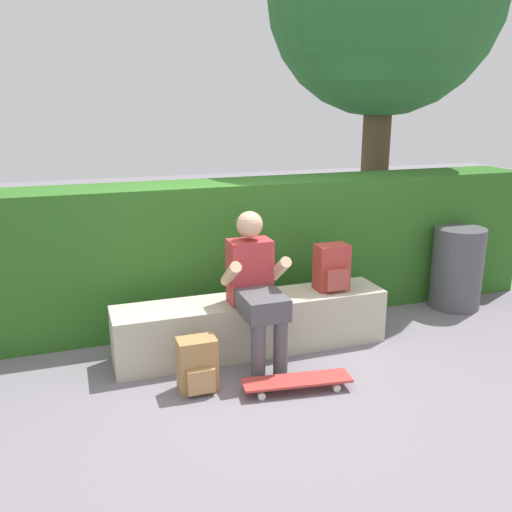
# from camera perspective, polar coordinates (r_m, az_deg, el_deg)

# --- Properties ---
(ground_plane) EXTENTS (24.00, 24.00, 0.00)m
(ground_plane) POSITION_cam_1_polar(r_m,az_deg,el_deg) (4.36, 1.55, -12.05)
(ground_plane) COLOR slate
(bench_main) EXTENTS (2.30, 0.44, 0.46)m
(bench_main) POSITION_cam_1_polar(r_m,az_deg,el_deg) (4.63, -0.35, -7.13)
(bench_main) COLOR #B9B49D
(bench_main) RESTS_ON ground
(person_skater) EXTENTS (0.49, 0.62, 1.21)m
(person_skater) POSITION_cam_1_polar(r_m,az_deg,el_deg) (4.28, -0.03, -2.98)
(person_skater) COLOR #B73338
(person_skater) RESTS_ON ground
(skateboard_near_person) EXTENTS (0.82, 0.30, 0.09)m
(skateboard_near_person) POSITION_cam_1_polar(r_m,az_deg,el_deg) (4.10, 4.29, -12.86)
(skateboard_near_person) COLOR #BC3833
(skateboard_near_person) RESTS_ON ground
(backpack_on_bench) EXTENTS (0.28, 0.23, 0.40)m
(backpack_on_bench) POSITION_cam_1_polar(r_m,az_deg,el_deg) (4.75, 7.92, -1.26)
(backpack_on_bench) COLOR #B23833
(backpack_on_bench) RESTS_ON bench_main
(backpack_on_ground) EXTENTS (0.28, 0.23, 0.40)m
(backpack_on_ground) POSITION_cam_1_polar(r_m,az_deg,el_deg) (4.06, -6.11, -11.29)
(backpack_on_ground) COLOR #A37A47
(backpack_on_ground) RESTS_ON ground
(hedge_row) EXTENTS (6.10, 0.60, 1.33)m
(hedge_row) POSITION_cam_1_polar(r_m,az_deg,el_deg) (5.26, -1.38, 0.64)
(hedge_row) COLOR #2C631F
(hedge_row) RESTS_ON ground
(trash_bin) EXTENTS (0.51, 0.51, 0.83)m
(trash_bin) POSITION_cam_1_polar(r_m,az_deg,el_deg) (5.90, 20.20, -1.17)
(trash_bin) COLOR #4C4C51
(trash_bin) RESTS_ON ground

